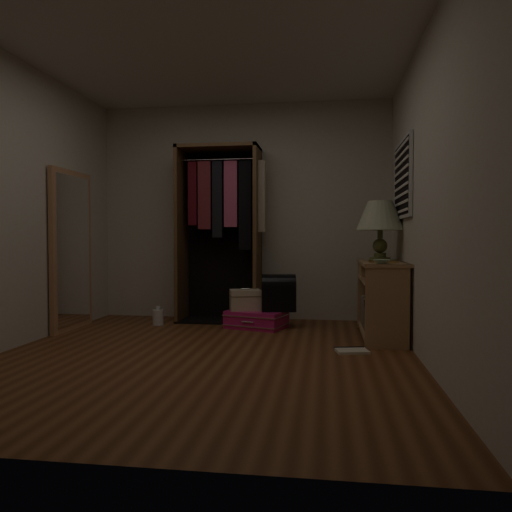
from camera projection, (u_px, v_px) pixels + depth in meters
The scene contains 13 objects.
ground at pixel (204, 356), 4.13m from camera, with size 4.00×4.00×0.00m, color brown.
room_walls at pixel (214, 175), 4.11m from camera, with size 3.52×4.02×2.60m.
console_bookshelf at pixel (381, 298), 4.94m from camera, with size 0.42×1.12×0.75m.
open_wardrobe at pixel (223, 218), 5.87m from camera, with size 1.02×0.50×2.05m.
floor_mirror at pixel (71, 250), 5.33m from camera, with size 0.06×0.80×1.70m.
pink_suitcase at pixel (257, 319), 5.46m from camera, with size 0.72×0.61×0.19m.
train_case at pixel (245, 300), 5.47m from camera, with size 0.38×0.31×0.24m.
black_bag at pixel (279, 292), 5.42m from camera, with size 0.40×0.29×0.40m.
table_lamp at pixel (380, 217), 5.06m from camera, with size 0.62×0.62×0.61m.
brass_tray at pixel (384, 261), 4.74m from camera, with size 0.34×0.34×0.02m.
ceramic_bowl at pixel (382, 262), 4.46m from camera, with size 0.15×0.15×0.04m, color #9FBFA1.
white_jug at pixel (158, 317), 5.62m from camera, with size 0.13×0.13×0.21m.
floor_book at pixel (351, 350), 4.30m from camera, with size 0.31×0.27×0.03m.
Camera 1 is at (1.00, -4.00, 0.97)m, focal length 35.00 mm.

